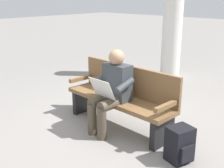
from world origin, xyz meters
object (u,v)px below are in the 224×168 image
object	(u,v)px
person_seated	(112,89)
backpack	(180,144)
support_pillar	(174,5)
bench_near	(122,96)

from	to	relation	value
person_seated	backpack	world-z (taller)	person_seated
backpack	support_pillar	distance (m)	4.05
bench_near	backpack	distance (m)	1.21
backpack	support_pillar	size ratio (longest dim) A/B	0.13
person_seated	backpack	size ratio (longest dim) A/B	2.75
person_seated	backpack	xyz separation A→B (m)	(-1.14, 0.04, -0.42)
backpack	bench_near	bearing A→B (deg)	-13.35
person_seated	support_pillar	xyz separation A→B (m)	(0.97, -3.10, 1.04)
person_seated	backpack	bearing A→B (deg)	-179.47
person_seated	support_pillar	size ratio (longest dim) A/B	0.35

